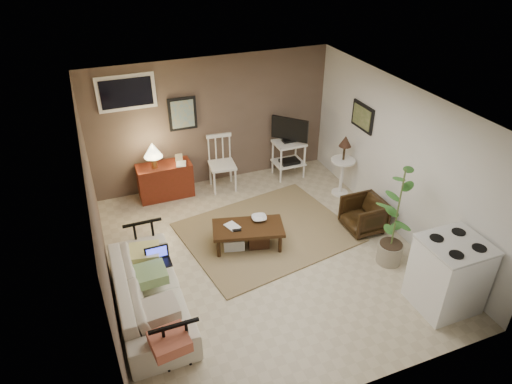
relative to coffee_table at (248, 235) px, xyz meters
name	(u,v)px	position (x,y,z in m)	size (l,w,h in m)	color
floor	(264,254)	(0.16, -0.27, -0.23)	(5.00, 5.00, 0.00)	#C1B293
art_back	(183,114)	(-0.39, 2.21, 1.22)	(0.50, 0.03, 0.60)	black
art_right	(363,117)	(2.39, 0.78, 1.29)	(0.03, 0.60, 0.45)	black
window	(126,93)	(-1.29, 2.21, 1.72)	(0.96, 0.03, 0.60)	white
rug	(267,232)	(0.42, 0.23, -0.22)	(2.57, 2.05, 0.02)	#886F4F
coffee_table	(248,235)	(0.00, 0.00, 0.00)	(1.18, 0.81, 0.41)	#3A220F
sofa	(149,286)	(-1.64, -0.78, 0.18)	(2.10, 0.61, 0.82)	beige
sofa_pillows	(155,292)	(-1.59, -1.02, 0.28)	(0.40, 1.99, 0.14)	beige
sofa_end_rails	(159,287)	(-1.52, -0.78, 0.12)	(0.56, 2.09, 0.70)	black
laptop	(158,258)	(-1.43, -0.41, 0.30)	(0.32, 0.23, 0.22)	black
red_console	(164,178)	(-0.88, 1.96, 0.16)	(0.97, 0.43, 1.12)	maroon
spindle_chair	(222,165)	(0.20, 1.87, 0.25)	(0.51, 0.51, 1.03)	white
tv_stand	(289,146)	(1.55, 1.84, 0.41)	(0.57, 0.56, 1.21)	white
side_table	(343,159)	(2.16, 0.87, 0.49)	(0.44, 0.44, 1.17)	white
armchair	(364,213)	(1.93, -0.25, 0.08)	(0.60, 0.56, 0.62)	black
potted_plant	(397,214)	(1.84, -1.10, 0.63)	(0.40, 0.40, 1.60)	gray
stove	(449,274)	(1.99, -2.08, 0.28)	(0.78, 0.73, 1.02)	white
bowl	(259,214)	(0.23, 0.11, 0.28)	(0.23, 0.06, 0.23)	#3A220F
book_table	(228,223)	(-0.30, 0.05, 0.28)	(0.17, 0.02, 0.23)	#3A220F
book_console	(176,159)	(-0.65, 1.88, 0.53)	(0.17, 0.02, 0.23)	#3A220F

